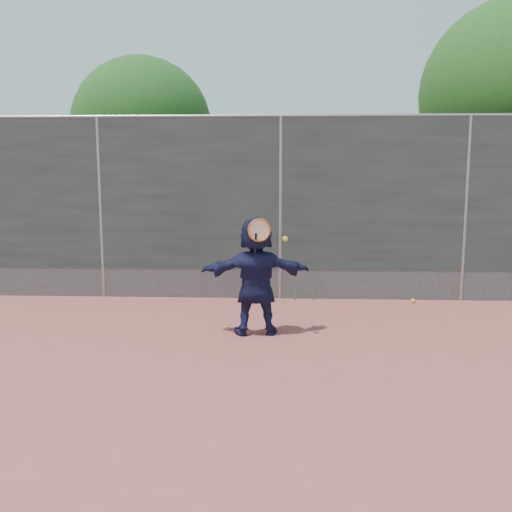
{
  "coord_description": "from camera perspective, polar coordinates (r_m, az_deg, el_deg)",
  "views": [
    {
      "loc": [
        0.05,
        -5.88,
        2.16
      ],
      "look_at": [
        -0.3,
        1.42,
        1.04
      ],
      "focal_mm": 40.0,
      "sensor_mm": 36.0,
      "label": 1
    }
  ],
  "objects": [
    {
      "name": "player",
      "position": [
        7.44,
        0.0,
        -1.98
      ],
      "size": [
        1.49,
        0.62,
        1.56
      ],
      "primitive_type": "imported",
      "rotation": [
        0.0,
        0.0,
        3.26
      ],
      "color": "#16183D",
      "rests_on": "ground"
    },
    {
      "name": "ground",
      "position": [
        6.26,
        2.2,
        -11.44
      ],
      "size": [
        80.0,
        80.0,
        0.0
      ],
      "primitive_type": "plane",
      "color": "#9E4C42",
      "rests_on": "ground"
    },
    {
      "name": "swing_action",
      "position": [
        7.16,
        0.56,
        2.37
      ],
      "size": [
        0.51,
        0.15,
        0.51
      ],
      "color": "#CD5513",
      "rests_on": "ground"
    },
    {
      "name": "tree_left",
      "position": [
        12.79,
        -10.58,
        12.08
      ],
      "size": [
        3.15,
        3.0,
        4.53
      ],
      "color": "#382314",
      "rests_on": "ground"
    },
    {
      "name": "ball_ground",
      "position": [
        9.64,
        15.42,
        -4.33
      ],
      "size": [
        0.07,
        0.07,
        0.07
      ],
      "primitive_type": "sphere",
      "color": "#CBD22E",
      "rests_on": "ground"
    },
    {
      "name": "weed_clump",
      "position": [
        9.49,
        4.18,
        -3.63
      ],
      "size": [
        0.68,
        0.07,
        0.3
      ],
      "color": "#387226",
      "rests_on": "ground"
    },
    {
      "name": "fence",
      "position": [
        9.4,
        2.46,
        5.2
      ],
      "size": [
        20.0,
        0.06,
        3.03
      ],
      "color": "#38423D",
      "rests_on": "ground"
    }
  ]
}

